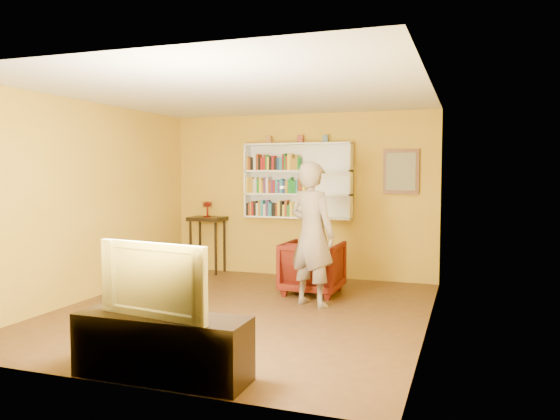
# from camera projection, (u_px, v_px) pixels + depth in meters

# --- Properties ---
(room_shell) EXTENTS (5.30, 5.80, 2.88)m
(room_shell) POSITION_uv_depth(u_px,v_px,m) (241.00, 231.00, 6.75)
(room_shell) COLOR #492E17
(room_shell) RESTS_ON ground
(bookshelf) EXTENTS (1.80, 0.29, 1.23)m
(bookshelf) POSITION_uv_depth(u_px,v_px,m) (299.00, 181.00, 8.98)
(bookshelf) COLOR white
(bookshelf) RESTS_ON room_shell
(books_row_lower) EXTENTS (0.80, 0.19, 0.27)m
(books_row_lower) POSITION_uv_depth(u_px,v_px,m) (271.00, 209.00, 9.06)
(books_row_lower) COLOR black
(books_row_lower) RESTS_ON bookshelf
(books_row_middle) EXTENTS (1.02, 0.19, 0.27)m
(books_row_middle) POSITION_uv_depth(u_px,v_px,m) (276.00, 186.00, 9.00)
(books_row_middle) COLOR yellow
(books_row_middle) RESTS_ON bookshelf
(books_row_upper) EXTENTS (0.92, 0.19, 0.27)m
(books_row_upper) POSITION_uv_depth(u_px,v_px,m) (273.00, 163.00, 9.00)
(books_row_upper) COLOR #A67C21
(books_row_upper) RESTS_ON bookshelf
(ornament_left) EXTENTS (0.09, 0.09, 0.13)m
(ornament_left) POSITION_uv_depth(u_px,v_px,m) (269.00, 140.00, 9.04)
(ornament_left) COLOR #AC6F31
(ornament_left) RESTS_ON bookshelf
(ornament_centre) EXTENTS (0.09, 0.09, 0.12)m
(ornament_centre) POSITION_uv_depth(u_px,v_px,m) (300.00, 139.00, 8.86)
(ornament_centre) COLOR brown
(ornament_centre) RESTS_ON bookshelf
(ornament_right) EXTENTS (0.09, 0.09, 0.12)m
(ornament_right) POSITION_uv_depth(u_px,v_px,m) (326.00, 139.00, 8.72)
(ornament_right) COLOR #466376
(ornament_right) RESTS_ON bookshelf
(framed_painting) EXTENTS (0.55, 0.05, 0.70)m
(framed_painting) POSITION_uv_depth(u_px,v_px,m) (401.00, 172.00, 8.47)
(framed_painting) COLOR brown
(framed_painting) RESTS_ON room_shell
(console_table) EXTENTS (0.59, 0.45, 0.97)m
(console_table) POSITION_uv_depth(u_px,v_px,m) (207.00, 227.00, 9.41)
(console_table) COLOR black
(console_table) RESTS_ON ground
(ruby_lustre) EXTENTS (0.17, 0.17, 0.27)m
(ruby_lustre) POSITION_uv_depth(u_px,v_px,m) (207.00, 206.00, 9.39)
(ruby_lustre) COLOR maroon
(ruby_lustre) RESTS_ON console_table
(armchair) EXTENTS (0.82, 0.85, 0.76)m
(armchair) POSITION_uv_depth(u_px,v_px,m) (313.00, 267.00, 7.81)
(armchair) COLOR #410804
(armchair) RESTS_ON ground
(person) EXTENTS (0.81, 0.69, 1.88)m
(person) POSITION_uv_depth(u_px,v_px,m) (312.00, 234.00, 7.06)
(person) COLOR #736354
(person) RESTS_ON ground
(game_remote) EXTENTS (0.04, 0.15, 0.04)m
(game_remote) POSITION_uv_depth(u_px,v_px,m) (283.00, 187.00, 6.86)
(game_remote) COLOR white
(game_remote) RESTS_ON person
(tv_cabinet) EXTENTS (1.52, 0.45, 0.54)m
(tv_cabinet) POSITION_uv_depth(u_px,v_px,m) (162.00, 347.00, 4.60)
(tv_cabinet) COLOR black
(tv_cabinet) RESTS_ON ground
(television) EXTENTS (1.10, 0.32, 0.63)m
(television) POSITION_uv_depth(u_px,v_px,m) (161.00, 278.00, 4.56)
(television) COLOR black
(television) RESTS_ON tv_cabinet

